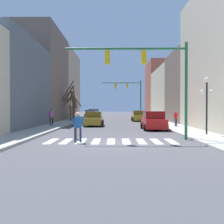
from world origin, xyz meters
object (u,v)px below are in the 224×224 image
pedestrian_on_right_sidewalk (76,124)px  pedestrian_near_right_corner (78,124)px  street_lamp_right_corner (207,94)px  pedestrian_waiting_at_curb (51,115)px  street_tree_left_far (71,109)px  car_parked_right_far (94,119)px  car_parked_right_mid (138,116)px  traffic_signal_far (130,91)px  traffic_signal_near (150,68)px  pedestrian_on_left_sidewalk (176,117)px  street_tree_left_mid (72,105)px  car_parked_right_near (91,115)px  street_tree_right_mid (72,103)px  car_driving_away_lane (94,114)px  car_driving_toward_lane (154,121)px

pedestrian_on_right_sidewalk → pedestrian_near_right_corner: size_ratio=0.95×
street_lamp_right_corner → pedestrian_waiting_at_curb: (-13.07, 8.94, -1.77)m
street_lamp_right_corner → street_tree_left_far: size_ratio=1.04×
car_parked_right_far → pedestrian_on_right_sidewalk: 12.36m
pedestrian_waiting_at_curb → pedestrian_near_right_corner: (4.48, -12.19, -0.17)m
car_parked_right_mid → traffic_signal_far: bearing=10.2°
traffic_signal_near → street_tree_left_far: (-9.02, 24.07, -2.64)m
pedestrian_on_right_sidewalk → pedestrian_waiting_at_curb: bearing=-166.5°
car_parked_right_mid → pedestrian_on_left_sidewalk: (2.56, -13.14, 0.36)m
pedestrian_on_left_sidewalk → pedestrian_near_right_corner: pedestrian_on_left_sidewalk is taller
car_parked_right_far → street_tree_left_mid: street_tree_left_mid is taller
street_tree_left_mid → car_parked_right_near: bearing=68.9°
traffic_signal_near → street_lamp_right_corner: size_ratio=1.93×
car_parked_right_near → street_tree_right_mid: size_ratio=0.71×
car_parked_right_mid → pedestrian_on_right_sidewalk: bearing=165.3°
car_parked_right_mid → pedestrian_waiting_at_curb: pedestrian_waiting_at_curb is taller
car_driving_away_lane → pedestrian_on_left_sidewalk: (10.13, -23.54, 0.29)m
car_driving_toward_lane → street_tree_left_far: street_tree_left_far is taller
street_tree_left_far → car_parked_right_far: bearing=-68.9°
pedestrian_near_right_corner → street_tree_right_mid: 24.32m
car_parked_right_far → car_parked_right_near: bearing=-173.7°
pedestrian_on_left_sidewalk → traffic_signal_far: bearing=51.2°
pedestrian_near_right_corner → traffic_signal_near: bearing=13.9°
car_driving_away_lane → street_tree_right_mid: 11.28m
pedestrian_on_left_sidewalk → street_tree_right_mid: 17.91m
street_lamp_right_corner → street_tree_left_far: (-13.26, 22.19, -1.12)m
car_parked_right_near → pedestrian_waiting_at_curb: 16.96m
car_parked_right_far → street_tree_left_far: bearing=-158.9°
pedestrian_waiting_at_curb → street_tree_right_mid: 11.81m
car_parked_right_near → pedestrian_on_right_sidewalk: pedestrian_on_right_sidewalk is taller
traffic_signal_near → street_tree_left_far: bearing=110.5°
car_parked_right_near → car_driving_toward_lane: size_ratio=1.01×
traffic_signal_near → street_lamp_right_corner: traffic_signal_near is taller
car_parked_right_far → pedestrian_waiting_at_curb: (-4.31, -1.58, 0.48)m
car_parked_right_near → street_lamp_right_corner: bearing=-157.9°
street_lamp_right_corner → car_parked_right_far: street_lamp_right_corner is taller
car_parked_right_mid → street_tree_right_mid: bearing=92.6°
traffic_signal_near → car_parked_right_near: (-6.19, 27.57, -3.73)m
traffic_signal_far → street_tree_left_far: bearing=-155.2°
car_parked_right_far → pedestrian_waiting_at_curb: 4.62m
car_driving_away_lane → street_tree_left_far: size_ratio=1.20×
car_parked_right_far → pedestrian_near_right_corner: 13.77m
car_parked_right_near → pedestrian_on_right_sidewalk: size_ratio=2.49×
pedestrian_on_left_sidewalk → pedestrian_waiting_at_curb: pedestrian_waiting_at_curb is taller
traffic_signal_near → pedestrian_near_right_corner: traffic_signal_near is taller
car_parked_right_mid → street_tree_left_far: (-10.42, 1.09, 1.11)m
car_parked_right_near → car_driving_toward_lane: (7.56, -20.14, 0.02)m
car_driving_toward_lane → pedestrian_near_right_corner: bearing=147.0°
street_tree_left_far → pedestrian_waiting_at_curb: bearing=-89.2°
street_lamp_right_corner → car_driving_toward_lane: 6.63m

